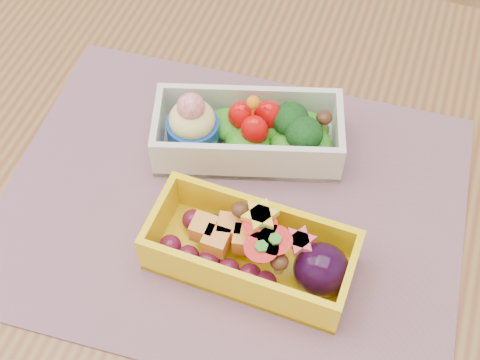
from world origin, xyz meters
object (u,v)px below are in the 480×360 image
(bento_yellow, at_px, (255,251))
(table, at_px, (253,280))
(bento_white, at_px, (247,132))
(placemat, at_px, (231,204))

(bento_yellow, bearing_deg, table, 109.52)
(table, height_order, bento_white, bento_white)
(placemat, relative_size, bento_white, 2.19)
(table, distance_m, placemat, 0.11)
(table, height_order, placemat, placemat)
(table, bearing_deg, bento_yellow, -71.92)
(table, xyz_separation_m, bento_yellow, (0.01, -0.03, 0.13))
(placemat, height_order, bento_yellow, bento_yellow)
(placemat, distance_m, bento_yellow, 0.08)
(bento_yellow, bearing_deg, bento_white, 113.08)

